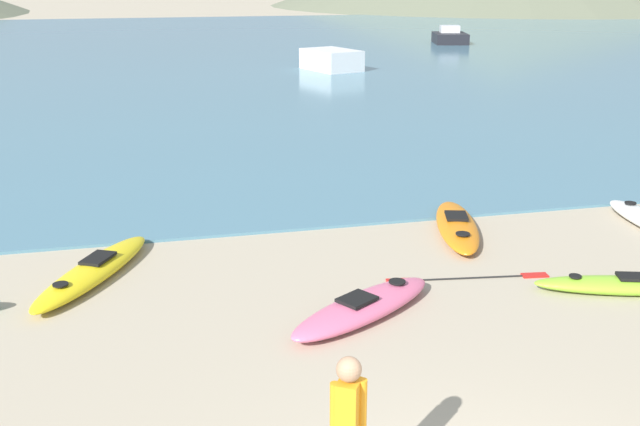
{
  "coord_description": "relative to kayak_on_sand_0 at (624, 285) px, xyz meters",
  "views": [
    {
      "loc": [
        -2.67,
        -4.51,
        4.97
      ],
      "look_at": [
        0.54,
        8.79,
        0.5
      ],
      "focal_mm": 42.0,
      "sensor_mm": 36.0,
      "label": 1
    }
  ],
  "objects": [
    {
      "name": "kayak_on_sand_1",
      "position": [
        -4.34,
        0.14,
        0.03
      ],
      "size": [
        2.87,
        2.2,
        0.36
      ],
      "color": "#E5668C",
      "rests_on": "ground_plane"
    },
    {
      "name": "kayak_on_sand_0",
      "position": [
        0.0,
        0.0,
        0.0
      ],
      "size": [
        2.9,
        1.38,
        0.31
      ],
      "color": "#8CCC2D",
      "rests_on": "ground_plane"
    },
    {
      "name": "bay_water",
      "position": [
        -4.68,
        39.14,
        -0.1
      ],
      "size": [
        160.0,
        70.0,
        0.06
      ],
      "primitive_type": "cube",
      "color": "teal",
      "rests_on": "ground_plane"
    },
    {
      "name": "kayak_on_sand_7",
      "position": [
        -1.45,
        3.33,
        0.01
      ],
      "size": [
        1.64,
        3.24,
        0.32
      ],
      "color": "orange",
      "rests_on": "ground_plane"
    },
    {
      "name": "loose_paddle",
      "position": [
        -2.2,
        1.12,
        -0.12
      ],
      "size": [
        2.78,
        0.54,
        0.03
      ],
      "color": "black",
      "rests_on": "ground_plane"
    },
    {
      "name": "moored_boat_0",
      "position": [
        2.27,
        27.81,
        0.44
      ],
      "size": [
        2.89,
        3.54,
        1.02
      ],
      "color": "white",
      "rests_on": "bay_water"
    },
    {
      "name": "moored_boat_1",
      "position": [
        13.86,
        39.86,
        0.34
      ],
      "size": [
        2.87,
        3.52,
        1.19
      ],
      "color": "black",
      "rests_on": "bay_water"
    },
    {
      "name": "kayak_on_sand_2",
      "position": [
        -8.33,
        2.6,
        0.01
      ],
      "size": [
        2.23,
        3.35,
        0.34
      ],
      "color": "yellow",
      "rests_on": "ground_plane"
    }
  ]
}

